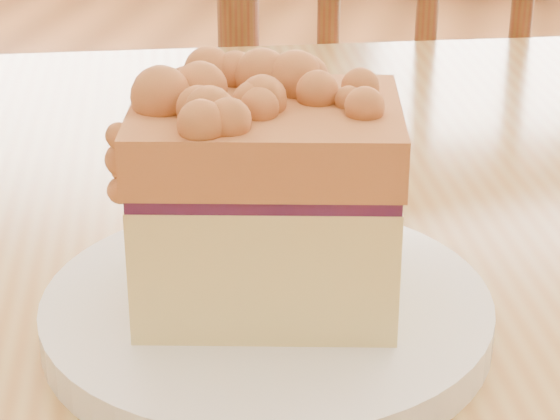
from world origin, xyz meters
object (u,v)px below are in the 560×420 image
object	(u,v)px
cafe_table_main	(476,412)
cake_slice	(263,189)
cafe_chair_main	(370,226)
plate	(267,315)

from	to	relation	value
cafe_table_main	cake_slice	size ratio (longest dim) A/B	10.62
cafe_chair_main	plate	size ratio (longest dim) A/B	4.56
plate	cake_slice	bearing A→B (deg)	-178.42
cafe_chair_main	cake_slice	xyz separation A→B (m)	(0.03, -0.68, 0.34)
cake_slice	cafe_chair_main	bearing A→B (deg)	81.82
plate	cake_slice	world-z (taller)	cake_slice
cafe_table_main	plate	world-z (taller)	plate
cafe_table_main	plate	xyz separation A→B (m)	(-0.10, -0.10, 0.11)
cafe_chair_main	plate	bearing A→B (deg)	69.14
cafe_table_main	plate	distance (m)	0.17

